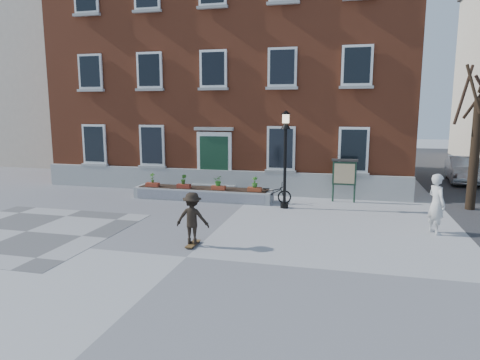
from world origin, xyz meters
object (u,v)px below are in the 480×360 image
(parked_car, at_px, (464,170))
(notice_board, at_px, (344,173))
(lamp_post, at_px, (285,146))
(bystander, at_px, (436,204))
(skateboarder, at_px, (192,218))
(bicycle, at_px, (271,193))

(parked_car, height_order, notice_board, notice_board)
(lamp_post, bearing_deg, notice_board, 36.63)
(bystander, height_order, skateboarder, bystander)
(notice_board, height_order, skateboarder, notice_board)
(bicycle, height_order, parked_car, parked_car)
(bicycle, distance_m, skateboarder, 6.35)
(bicycle, distance_m, bystander, 6.70)
(lamp_post, height_order, skateboarder, lamp_post)
(bystander, distance_m, lamp_post, 5.97)
(parked_car, xyz_separation_m, skateboarder, (-10.51, -13.91, 0.13))
(bystander, height_order, notice_board, bystander)
(bicycle, distance_m, lamp_post, 2.31)
(bystander, bearing_deg, parked_car, -43.12)
(parked_car, height_order, bystander, bystander)
(lamp_post, relative_size, skateboarder, 2.45)
(notice_board, xyz_separation_m, skateboarder, (-4.23, -7.21, -0.43))
(bystander, relative_size, notice_board, 1.04)
(bicycle, bearing_deg, parked_car, -57.95)
(lamp_post, xyz_separation_m, skateboarder, (-1.91, -5.49, -1.71))
(bystander, bearing_deg, bicycle, 36.37)
(bicycle, xyz_separation_m, skateboarder, (-1.24, -6.21, 0.39))
(parked_car, relative_size, lamp_post, 1.08)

